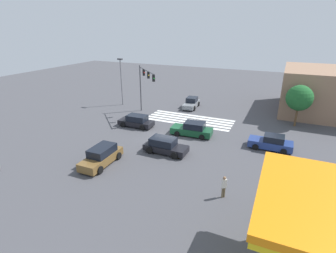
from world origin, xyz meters
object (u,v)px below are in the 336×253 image
(tree_corner_a, at_px, (299,98))
(car_5, at_px, (271,143))
(traffic_signal_mast, at_px, (145,80))
(car_2, at_px, (192,129))
(car_3, at_px, (165,146))
(car_0, at_px, (191,103))
(car_4, at_px, (136,121))
(street_light_pole_a, at_px, (121,77))
(pedestrian, at_px, (224,186))
(car_1, at_px, (102,156))

(tree_corner_a, bearing_deg, car_5, 74.72)
(traffic_signal_mast, bearing_deg, car_2, 18.38)
(car_2, bearing_deg, car_3, 75.17)
(car_0, bearing_deg, car_5, 45.49)
(traffic_signal_mast, distance_m, car_4, 6.33)
(traffic_signal_mast, height_order, car_0, traffic_signal_mast)
(car_0, height_order, car_5, car_0)
(car_2, distance_m, street_light_pole_a, 16.80)
(car_5, height_order, pedestrian, pedestrian)
(car_5, height_order, street_light_pole_a, street_light_pole_a)
(traffic_signal_mast, distance_m, car_0, 8.92)
(street_light_pole_a, height_order, tree_corner_a, street_light_pole_a)
(traffic_signal_mast, distance_m, street_light_pole_a, 6.78)
(car_2, xyz_separation_m, car_5, (-8.63, 0.11, -0.04))
(car_5, relative_size, tree_corner_a, 0.82)
(car_5, xyz_separation_m, street_light_pole_a, (23.21, -7.57, 3.75))
(traffic_signal_mast, bearing_deg, street_light_pole_a, -162.81)
(traffic_signal_mast, distance_m, tree_corner_a, 19.97)
(car_1, bearing_deg, street_light_pole_a, -153.06)
(traffic_signal_mast, height_order, street_light_pole_a, street_light_pole_a)
(car_3, height_order, tree_corner_a, tree_corner_a)
(car_5, bearing_deg, car_2, -0.86)
(car_1, distance_m, tree_corner_a, 24.58)
(street_light_pole_a, bearing_deg, tree_corner_a, -178.16)
(car_2, height_order, pedestrian, pedestrian)
(car_0, distance_m, car_5, 16.42)
(traffic_signal_mast, distance_m, car_3, 12.99)
(car_4, bearing_deg, car_0, -109.70)
(car_1, xyz_separation_m, street_light_pole_a, (9.23, -17.37, 3.66))
(traffic_signal_mast, relative_size, car_0, 1.53)
(car_2, bearing_deg, car_1, 57.85)
(pedestrian, bearing_deg, car_3, 9.86)
(car_1, bearing_deg, car_2, 150.60)
(car_4, bearing_deg, street_light_pole_a, -48.24)
(traffic_signal_mast, relative_size, car_5, 1.55)
(car_3, bearing_deg, car_1, -132.61)
(pedestrian, bearing_deg, car_4, 8.00)
(pedestrian, bearing_deg, car_1, 42.78)
(car_0, xyz_separation_m, pedestrian, (-9.93, 20.88, 0.28))
(car_1, xyz_separation_m, tree_corner_a, (-16.27, -18.19, 2.89))
(car_1, distance_m, car_4, 9.95)
(car_3, height_order, car_5, car_5)
(car_2, bearing_deg, pedestrian, 116.57)
(traffic_signal_mast, xyz_separation_m, pedestrian, (-14.66, 14.66, -4.02))
(car_0, relative_size, tree_corner_a, 0.84)
(car_1, relative_size, car_2, 0.96)
(traffic_signal_mast, distance_m, car_1, 15.19)
(car_0, bearing_deg, car_2, 16.06)
(car_1, relative_size, street_light_pole_a, 0.64)
(car_4, bearing_deg, car_2, -179.87)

